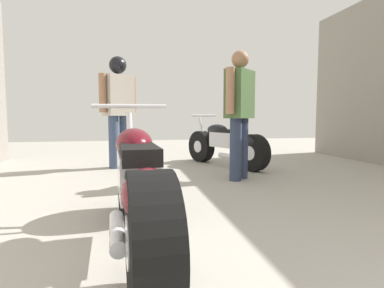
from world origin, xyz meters
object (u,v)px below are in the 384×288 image
at_px(motorcycle_black_naked, 226,145).
at_px(motorcycle_maroon_cruiser, 137,188).
at_px(mechanic_with_helmet, 119,102).
at_px(mechanic_in_blue, 240,108).

bearing_deg(motorcycle_black_naked, motorcycle_maroon_cruiser, -116.37).
height_order(motorcycle_black_naked, mechanic_with_helmet, mechanic_with_helmet).
bearing_deg(mechanic_with_helmet, motorcycle_black_naked, -7.04).
relative_size(motorcycle_black_naked, mechanic_in_blue, 1.04).
bearing_deg(motorcycle_maroon_cruiser, motorcycle_black_naked, 63.63).
bearing_deg(motorcycle_maroon_cruiser, mechanic_with_helmet, 93.41).
height_order(motorcycle_black_naked, mechanic_in_blue, mechanic_in_blue).
bearing_deg(mechanic_with_helmet, motorcycle_maroon_cruiser, -86.59).
relative_size(mechanic_in_blue, mechanic_with_helmet, 0.94).
bearing_deg(motorcycle_maroon_cruiser, mechanic_in_blue, 55.61).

